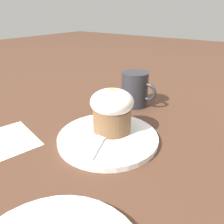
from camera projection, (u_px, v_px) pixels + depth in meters
The scene contains 6 objects.
ground_plane at pixel (108, 140), 0.52m from camera, with size 4.00×4.00×0.00m, color #513323.
dessert_plate at pixel (108, 137), 0.51m from camera, with size 0.24×0.24×0.01m.
carrot_cake at pixel (112, 110), 0.51m from camera, with size 0.10×0.10×0.11m.
spoon at pixel (104, 135), 0.50m from camera, with size 0.07×0.13×0.01m.
coffee_cup at pixel (135, 89), 0.68m from camera, with size 0.12×0.08×0.11m.
paper_napkin at pixel (5, 141), 0.51m from camera, with size 0.17×0.16×0.00m.
Camera 1 is at (0.27, -0.35, 0.28)m, focal length 35.00 mm.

